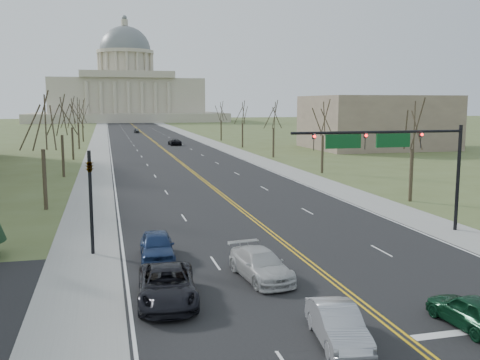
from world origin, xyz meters
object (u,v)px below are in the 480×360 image
car_sb_outer_lead (167,285)px  car_sb_inner_second (261,265)px  car_far_sb (137,131)px  signal_mast (392,148)px  signal_left (90,191)px  car_nb_inner_lead (471,311)px  car_far_nb (175,142)px  car_sb_inner_lead (338,325)px  car_sb_outer_second (157,246)px

car_sb_outer_lead → car_sb_inner_second: size_ratio=1.10×
car_far_sb → signal_mast: bearing=-83.2°
car_sb_outer_lead → car_far_sb: (6.43, 136.40, -0.09)m
signal_mast → signal_left: signal_mast is taller
car_nb_inner_lead → car_sb_outer_lead: car_sb_outer_lead is taller
car_sb_outer_lead → car_far_nb: (11.42, 87.89, -0.09)m
signal_mast → car_sb_inner_lead: bearing=-125.5°
signal_mast → car_nb_inner_lead: signal_mast is taller
car_sb_inner_second → car_far_sb: car_sb_inner_second is taller
car_sb_outer_second → car_far_sb: (6.25, 129.85, -0.12)m
car_sb_outer_lead → car_far_nb: size_ratio=1.13×
car_nb_inner_lead → car_sb_inner_lead: bearing=-4.5°
car_sb_outer_lead → car_sb_inner_second: 5.24m
car_far_nb → car_far_sb: (-4.99, 48.51, -0.01)m
car_nb_inner_lead → car_far_nb: (0.34, 93.53, -0.01)m
car_sb_inner_lead → car_sb_inner_second: bearing=102.6°
car_sb_outer_lead → car_sb_outer_second: 6.55m
car_far_sb → car_sb_inner_lead: bearing=-87.7°
signal_left → car_far_nb: 80.73m
car_nb_inner_lead → car_sb_outer_lead: bearing=-31.1°
signal_mast → car_sb_outer_lead: signal_mast is taller
signal_mast → car_sb_outer_lead: size_ratio=2.24×
signal_left → car_far_sb: bearing=85.6°
car_sb_inner_lead → car_sb_inner_second: size_ratio=0.86×
car_sb_inner_second → signal_mast: bearing=23.8°
signal_mast → car_sb_inner_second: bearing=-148.6°
signal_mast → signal_left: size_ratio=2.02×
signal_left → car_nb_inner_lead: 20.46m
car_sb_outer_second → car_nb_inner_lead: bearing=-45.4°
signal_mast → car_sb_inner_lead: 18.13m
signal_left → car_sb_outer_second: bearing=-30.1°
car_sb_outer_lead → car_far_sb: car_sb_outer_lead is taller
car_nb_inner_lead → car_far_sb: bearing=-92.3°
car_sb_inner_lead → car_far_nb: (5.90, 93.50, -0.03)m
car_nb_inner_lead → car_far_nb: size_ratio=0.82×
car_nb_inner_lead → car_sb_inner_lead: car_sb_inner_lead is taller
car_far_nb → signal_left: bearing=76.3°
car_far_nb → car_sb_outer_lead: bearing=79.4°
car_sb_inner_lead → car_far_sb: bearing=97.1°
signal_left → car_far_nb: bearing=79.5°
car_sb_inner_second → car_sb_outer_second: (-4.67, 4.55, 0.07)m
signal_mast → car_far_sb: signal_mast is taller
car_nb_inner_lead → signal_mast: bearing=-111.9°
car_sb_inner_second → car_far_nb: car_sb_inner_second is taller
signal_mast → car_sb_inner_second: 13.59m
signal_left → car_sb_inner_second: signal_left is taller
signal_left → car_sb_outer_second: signal_left is taller
signal_mast → car_far_nb: size_ratio=2.53×
car_nb_inner_lead → car_sb_outer_lead: (-11.08, 5.63, 0.08)m
signal_mast → car_far_sb: size_ratio=3.12×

